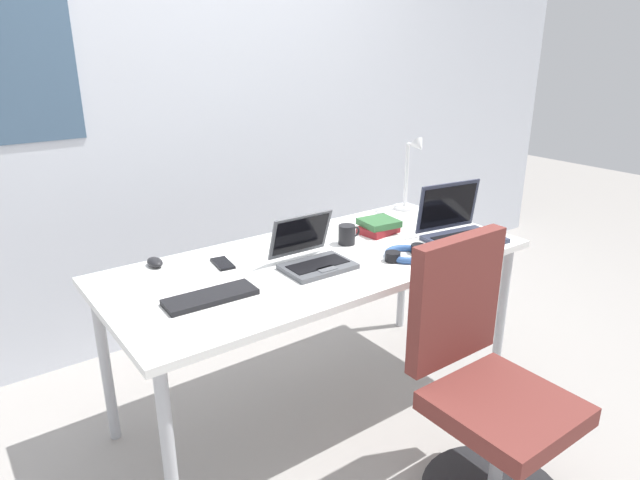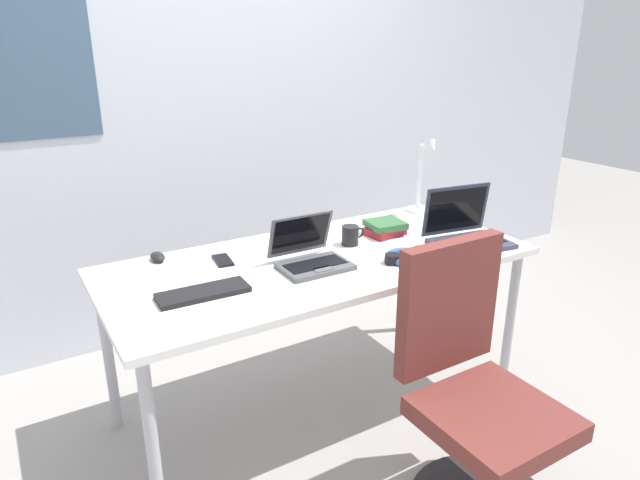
# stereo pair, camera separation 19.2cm
# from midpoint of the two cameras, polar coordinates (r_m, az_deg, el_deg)

# --- Properties ---
(ground_plane) EXTENTS (12.00, 12.00, 0.00)m
(ground_plane) POSITION_cam_midpoint_polar(r_m,az_deg,el_deg) (2.72, -2.10, -16.50)
(ground_plane) COLOR gray
(wall_back) EXTENTS (6.00, 0.13, 2.60)m
(wall_back) POSITION_cam_midpoint_polar(r_m,az_deg,el_deg) (3.18, -13.99, 13.67)
(wall_back) COLOR silver
(wall_back) RESTS_ON ground_plane
(desk) EXTENTS (1.80, 0.80, 0.74)m
(desk) POSITION_cam_midpoint_polar(r_m,az_deg,el_deg) (2.38, -2.31, -3.13)
(desk) COLOR white
(desk) RESTS_ON ground_plane
(desk_lamp) EXTENTS (0.12, 0.18, 0.40)m
(desk_lamp) POSITION_cam_midpoint_polar(r_m,az_deg,el_deg) (2.99, 7.48, 6.64)
(desk_lamp) COLOR white
(desk_lamp) RESTS_ON desk
(laptop_mid_desk) EXTENTS (0.37, 0.31, 0.25)m
(laptop_mid_desk) POSITION_cam_midpoint_polar(r_m,az_deg,el_deg) (2.62, 12.02, 1.12)
(laptop_mid_desk) COLOR #33384C
(laptop_mid_desk) RESTS_ON desk
(laptop_front_right) EXTENTS (0.28, 0.26, 0.20)m
(laptop_front_right) POSITION_cam_midpoint_polar(r_m,az_deg,el_deg) (2.26, -3.21, -1.71)
(laptop_front_right) COLOR #515459
(laptop_front_right) RESTS_ON desk
(external_keyboard) EXTENTS (0.33, 0.13, 0.02)m
(external_keyboard) POSITION_cam_midpoint_polar(r_m,az_deg,el_deg) (2.04, -13.78, -5.71)
(external_keyboard) COLOR black
(external_keyboard) RESTS_ON desk
(computer_mouse) EXTENTS (0.06, 0.10, 0.03)m
(computer_mouse) POSITION_cam_midpoint_polar(r_m,az_deg,el_deg) (2.39, -18.74, -2.20)
(computer_mouse) COLOR black
(computer_mouse) RESTS_ON desk
(cell_phone) EXTENTS (0.08, 0.14, 0.01)m
(cell_phone) POSITION_cam_midpoint_polar(r_m,az_deg,el_deg) (2.34, -12.25, -2.40)
(cell_phone) COLOR black
(cell_phone) RESTS_ON desk
(headphones) EXTENTS (0.21, 0.18, 0.04)m
(headphones) POSITION_cam_midpoint_polar(r_m,az_deg,el_deg) (2.37, 6.47, -1.44)
(headphones) COLOR #335999
(headphones) RESTS_ON desk
(book_stack) EXTENTS (0.19, 0.17, 0.07)m
(book_stack) POSITION_cam_midpoint_polar(r_m,az_deg,el_deg) (2.66, 3.96, 1.40)
(book_stack) COLOR maroon
(book_stack) RESTS_ON desk
(coffee_mug) EXTENTS (0.11, 0.08, 0.09)m
(coffee_mug) POSITION_cam_midpoint_polar(r_m,az_deg,el_deg) (2.50, 0.60, 0.54)
(coffee_mug) COLOR black
(coffee_mug) RESTS_ON desk
(office_chair) EXTENTS (0.52, 0.54, 0.97)m
(office_chair) POSITION_cam_midpoint_polar(r_m,az_deg,el_deg) (2.12, 13.93, -15.72)
(office_chair) COLOR black
(office_chair) RESTS_ON ground_plane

